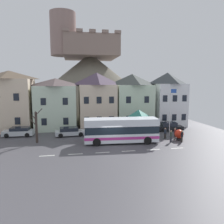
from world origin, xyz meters
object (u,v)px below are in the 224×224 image
townhouse_03 (132,100)px  pedestrian_01 (165,132)px  flagpole (171,109)px  transit_bus (121,130)px  pedestrian_00 (171,136)px  pedestrian_02 (175,133)px  parked_car_01 (70,132)px  townhouse_02 (97,100)px  townhouse_04 (167,99)px  townhouse_01 (56,104)px  parked_car_02 (19,132)px  pedestrian_03 (182,136)px  parked_car_00 (170,127)px  bare_tree_00 (36,127)px  hilltop_castle (90,81)px  harbour_buoy (179,134)px  townhouse_00 (10,101)px  parked_car_03 (139,128)px  bus_shelter (139,115)px  public_bench (143,129)px

townhouse_03 → pedestrian_01: (1.97, -10.32, -3.82)m
flagpole → transit_bus: bearing=-163.3°
pedestrian_00 → pedestrian_02: (1.28, 1.39, -0.00)m
parked_car_01 → pedestrian_01: (13.17, -4.10, 0.26)m
townhouse_02 → townhouse_04: townhouse_04 is taller
townhouse_01 → parked_car_01: 7.39m
townhouse_03 → pedestrian_00: (1.85, -12.32, -3.80)m
parked_car_02 → pedestrian_03: 23.10m
parked_car_00 → bare_tree_00: 20.63m
hilltop_castle → transit_bus: 32.81m
transit_bus → harbour_buoy: (8.07, -0.17, -0.81)m
townhouse_02 → hilltop_castle: hilltop_castle is taller
parked_car_01 → bare_tree_00: size_ratio=0.97×
townhouse_03 → flagpole: size_ratio=1.35×
townhouse_00 → pedestrian_03: size_ratio=6.31×
townhouse_00 → parked_car_02: bearing=-65.9°
transit_bus → flagpole: bearing=20.3°
townhouse_01 → harbour_buoy: 20.63m
parked_car_00 → parked_car_03: size_ratio=0.90×
pedestrian_02 → harbour_buoy: size_ratio=1.09×
townhouse_01 → townhouse_04: townhouse_04 is taller
townhouse_00 → parked_car_03: size_ratio=2.11×
pedestrian_00 → bare_tree_00: size_ratio=0.35×
townhouse_02 → transit_bus: size_ratio=0.99×
transit_bus → parked_car_00: bearing=34.2°
bus_shelter → harbour_buoy: bearing=-36.3°
parked_car_00 → pedestrian_03: size_ratio=2.69×
townhouse_02 → parked_car_03: 9.17m
flagpole → public_bench: bearing=137.1°
townhouse_04 → hilltop_castle: (-12.52, 21.11, 3.51)m
pedestrian_01 → pedestrian_03: pedestrian_03 is taller
hilltop_castle → bare_tree_00: hilltop_castle is taller
parked_car_01 → flagpole: bearing=-14.8°
bare_tree_00 → transit_bus: bearing=-10.4°
townhouse_00 → townhouse_01: 7.30m
pedestrian_03 → parked_car_00: bearing=77.6°
flagpole → harbour_buoy: (0.14, -2.56, -3.23)m
parked_car_03 → harbour_buoy: 7.01m
townhouse_03 → harbour_buoy: bearing=-73.1°
parked_car_02 → pedestrian_00: bearing=163.3°
harbour_buoy → bare_tree_00: bare_tree_00 is taller
parked_car_01 → parked_car_03: size_ratio=0.96×
parked_car_01 → parked_car_03: bearing=-0.8°
townhouse_01 → pedestrian_00: 19.83m
townhouse_03 → parked_car_03: townhouse_03 is taller
pedestrian_02 → parked_car_02: bearing=165.0°
parked_car_03 → public_bench: bearing=-49.1°
townhouse_04 → bare_tree_00: bearing=-157.8°
pedestrian_02 → townhouse_04: bearing=71.6°
transit_bus → parked_car_00: 11.04m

